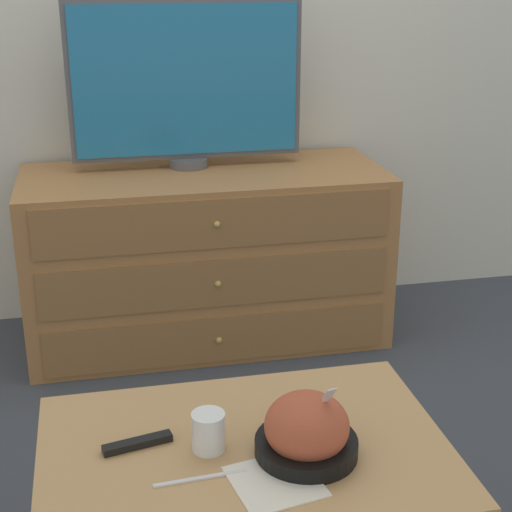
{
  "coord_description": "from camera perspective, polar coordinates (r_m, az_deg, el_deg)",
  "views": [
    {
      "loc": [
        -0.42,
        -3.2,
        1.44
      ],
      "look_at": [
        -0.03,
        -1.38,
        0.74
      ],
      "focal_mm": 55.0,
      "sensor_mm": 36.0,
      "label": 1
    }
  ],
  "objects": [
    {
      "name": "ground_plane",
      "position": [
        3.53,
        -4.15,
        -3.37
      ],
      "size": [
        12.0,
        12.0,
        0.0
      ],
      "primitive_type": "plane",
      "color": "#383D47"
    },
    {
      "name": "dresser",
      "position": [
        3.11,
        -3.66,
        0.0
      ],
      "size": [
        1.39,
        0.59,
        0.68
      ],
      "color": "#9E6B3D",
      "rests_on": "ground_plane"
    },
    {
      "name": "tv",
      "position": [
        3.03,
        -5.12,
        12.43
      ],
      "size": [
        0.88,
        0.15,
        0.63
      ],
      "color": "#515156",
      "rests_on": "dresser"
    },
    {
      "name": "coffee_table",
      "position": [
        1.82,
        -0.79,
        -15.21
      ],
      "size": [
        0.91,
        0.62,
        0.43
      ],
      "color": "tan",
      "rests_on": "ground_plane"
    },
    {
      "name": "takeout_bowl",
      "position": [
        1.74,
        3.7,
        -12.65
      ],
      "size": [
        0.23,
        0.23,
        0.18
      ],
      "color": "black",
      "rests_on": "coffee_table"
    },
    {
      "name": "drink_cup",
      "position": [
        1.76,
        -3.47,
        -12.77
      ],
      "size": [
        0.07,
        0.07,
        0.09
      ],
      "color": "beige",
      "rests_on": "coffee_table"
    },
    {
      "name": "napkin",
      "position": [
        1.69,
        1.4,
        -16.07
      ],
      "size": [
        0.2,
        0.2,
        0.0
      ],
      "color": "silver",
      "rests_on": "coffee_table"
    },
    {
      "name": "knife",
      "position": [
        1.7,
        -4.05,
        -15.82
      ],
      "size": [
        0.2,
        0.02,
        0.01
      ],
      "color": "silver",
      "rests_on": "coffee_table"
    },
    {
      "name": "remote_control",
      "position": [
        1.8,
        -8.61,
        -13.32
      ],
      "size": [
        0.16,
        0.06,
        0.02
      ],
      "color": "black",
      "rests_on": "coffee_table"
    }
  ]
}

